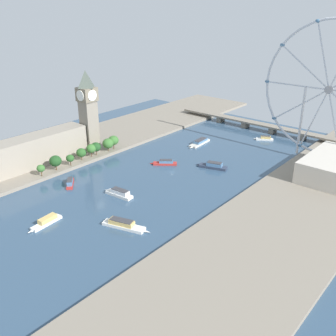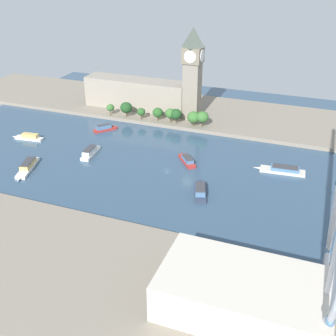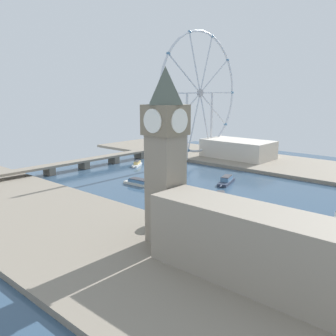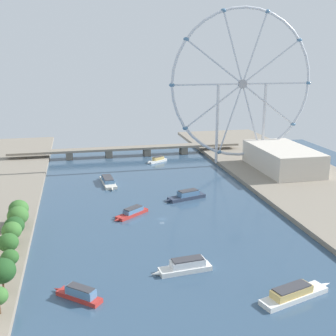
# 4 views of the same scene
# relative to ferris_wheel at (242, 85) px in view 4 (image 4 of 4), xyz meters

# --- Properties ---
(ground_plane) EXTENTS (403.35, 403.35, 0.00)m
(ground_plane) POSITION_rel_ferris_wheel_xyz_m (-90.37, -109.81, -68.35)
(ground_plane) COLOR #334C66
(tree_row_embankment) EXTENTS (12.48, 94.94, 13.69)m
(tree_row_embankment) POSITION_rel_ferris_wheel_xyz_m (-168.56, -140.25, -57.17)
(tree_row_embankment) COLOR #513823
(tree_row_embankment) RESTS_ON riverbank_left
(ferris_wheel) EXTENTS (124.57, 3.20, 127.06)m
(ferris_wheel) POSITION_rel_ferris_wheel_xyz_m (0.00, 0.00, 0.00)
(ferris_wheel) COLOR silver
(ferris_wheel) RESTS_ON riverbank_right
(riverside_hall) EXTENTS (39.75, 70.68, 18.13)m
(riverside_hall) POSITION_rel_ferris_wheel_xyz_m (23.98, -32.10, -56.28)
(riverside_hall) COLOR beige
(riverside_hall) RESTS_ON riverbank_right
(river_bridge) EXTENTS (215.35, 12.04, 8.60)m
(river_bridge) POSITION_rel_ferris_wheel_xyz_m (-90.37, 52.22, -61.81)
(river_bridge) COLOR gray
(river_bridge) RESTS_ON ground_plane
(tour_boat_0) EXTENTS (30.07, 14.63, 5.87)m
(tour_boat_0) POSITION_rel_ferris_wheel_xyz_m (-67.31, -78.26, -66.04)
(tour_boat_0) COLOR #2D384C
(tour_boat_0) RESTS_ON ground_plane
(tour_boat_2) EXTENTS (10.86, 36.39, 4.73)m
(tour_boat_2) POSITION_rel_ferris_wheel_xyz_m (-115.55, -32.58, -66.41)
(tour_boat_2) COLOR beige
(tour_boat_2) RESTS_ON ground_plane
(tour_boat_3) EXTENTS (20.43, 13.95, 5.13)m
(tour_boat_3) POSITION_rel_ferris_wheel_xyz_m (-67.65, 23.50, -66.31)
(tour_boat_3) COLOR white
(tour_boat_3) RESTS_ON ground_plane
(tour_boat_4) EXTENTS (22.77, 19.14, 4.79)m
(tour_boat_4) POSITION_rel_ferris_wheel_xyz_m (-106.62, -100.36, -66.44)
(tour_boat_4) COLOR #B22D28
(tour_boat_4) RESTS_ON ground_plane
(tour_boat_5) EXTENTS (27.83, 8.93, 5.97)m
(tour_boat_5) POSITION_rel_ferris_wheel_xyz_m (-92.43, -172.57, -65.87)
(tour_boat_5) COLOR white
(tour_boat_5) RESTS_ON ground_plane
(tour_boat_6) EXTENTS (19.70, 17.56, 5.46)m
(tour_boat_6) POSITION_rel_ferris_wheel_xyz_m (-138.64, -185.23, -66.08)
(tour_boat_6) COLOR #B22D28
(tour_boat_6) RESTS_ON ground_plane
(tour_boat_7) EXTENTS (35.49, 15.66, 5.56)m
(tour_boat_7) POSITION_rel_ferris_wheel_xyz_m (-56.20, -202.69, -66.13)
(tour_boat_7) COLOR white
(tour_boat_7) RESTS_ON ground_plane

